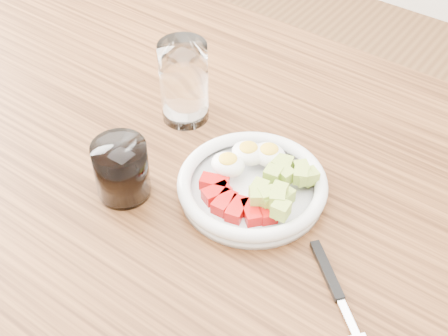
# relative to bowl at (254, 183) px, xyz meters

# --- Properties ---
(dining_table) EXTENTS (1.50, 0.90, 0.77)m
(dining_table) POSITION_rel_bowl_xyz_m (-0.04, -0.02, -0.12)
(dining_table) COLOR brown
(dining_table) RESTS_ON ground
(bowl) EXTENTS (0.22, 0.22, 0.05)m
(bowl) POSITION_rel_bowl_xyz_m (0.00, 0.00, 0.00)
(bowl) COLOR white
(bowl) RESTS_ON dining_table
(fork) EXTENTS (0.16, 0.14, 0.01)m
(fork) POSITION_rel_bowl_xyz_m (0.18, -0.08, -0.02)
(fork) COLOR black
(fork) RESTS_ON dining_table
(water_glass) EXTENTS (0.08, 0.08, 0.14)m
(water_glass) POSITION_rel_bowl_xyz_m (-0.19, 0.08, 0.05)
(water_glass) COLOR white
(water_glass) RESTS_ON dining_table
(coffee_glass) EXTENTS (0.08, 0.08, 0.09)m
(coffee_glass) POSITION_rel_bowl_xyz_m (-0.15, -0.11, 0.02)
(coffee_glass) COLOR white
(coffee_glass) RESTS_ON dining_table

